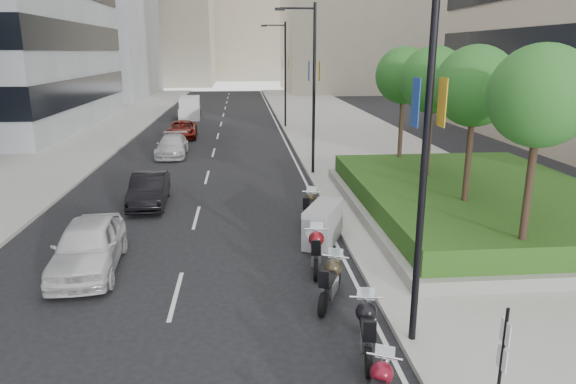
{
  "coord_description": "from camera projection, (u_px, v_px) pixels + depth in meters",
  "views": [
    {
      "loc": [
        0.47,
        -9.33,
        6.62
      ],
      "look_at": [
        1.97,
        7.36,
        2.0
      ],
      "focal_mm": 32.0,
      "sensor_mm": 36.0,
      "label": 1
    }
  ],
  "objects": [
    {
      "name": "ground",
      "position": [
        226.0,
        380.0,
        10.68
      ],
      "size": [
        160.0,
        160.0,
        0.0
      ],
      "primitive_type": "plane",
      "color": "black",
      "rests_on": "ground"
    },
    {
      "name": "sidewalk_right",
      "position": [
        351.0,
        137.0,
        40.24
      ],
      "size": [
        10.0,
        100.0,
        0.15
      ],
      "primitive_type": "cube",
      "color": "#9E9B93",
      "rests_on": "ground"
    },
    {
      "name": "sidewalk_left",
      "position": [
        76.0,
        141.0,
        38.43
      ],
      "size": [
        8.0,
        100.0,
        0.15
      ],
      "primitive_type": "cube",
      "color": "#9E9B93",
      "rests_on": "ground"
    },
    {
      "name": "lane_edge",
      "position": [
        284.0,
        139.0,
        39.8
      ],
      "size": [
        0.12,
        100.0,
        0.01
      ],
      "primitive_type": "cube",
      "color": "silver",
      "rests_on": "ground"
    },
    {
      "name": "lane_centre",
      "position": [
        217.0,
        140.0,
        39.35
      ],
      "size": [
        0.12,
        100.0,
        0.01
      ],
      "primitive_type": "cube",
      "color": "silver",
      "rests_on": "ground"
    },
    {
      "name": "planter",
      "position": [
        477.0,
        209.0,
        21.05
      ],
      "size": [
        10.0,
        14.0,
        0.4
      ],
      "primitive_type": "cube",
      "color": "gray",
      "rests_on": "sidewalk_right"
    },
    {
      "name": "hedge",
      "position": [
        478.0,
        195.0,
        20.89
      ],
      "size": [
        9.4,
        13.4,
        0.8
      ],
      "primitive_type": "cube",
      "color": "#1B4112",
      "rests_on": "planter"
    },
    {
      "name": "tree_0",
      "position": [
        540.0,
        97.0,
        13.81
      ],
      "size": [
        2.8,
        2.8,
        6.3
      ],
      "color": "#332319",
      "rests_on": "planter"
    },
    {
      "name": "tree_1",
      "position": [
        475.0,
        87.0,
        17.65
      ],
      "size": [
        2.8,
        2.8,
        6.3
      ],
      "color": "#332319",
      "rests_on": "planter"
    },
    {
      "name": "tree_2",
      "position": [
        433.0,
        80.0,
        21.49
      ],
      "size": [
        2.8,
        2.8,
        6.3
      ],
      "color": "#332319",
      "rests_on": "planter"
    },
    {
      "name": "tree_3",
      "position": [
        404.0,
        76.0,
        25.33
      ],
      "size": [
        2.8,
        2.8,
        6.3
      ],
      "color": "#332319",
      "rests_on": "planter"
    },
    {
      "name": "lamp_post_0",
      "position": [
        420.0,
        128.0,
        10.65
      ],
      "size": [
        2.34,
        0.45,
        9.0
      ],
      "color": "black",
      "rests_on": "ground"
    },
    {
      "name": "lamp_post_1",
      "position": [
        311.0,
        81.0,
        26.97
      ],
      "size": [
        2.34,
        0.45,
        9.0
      ],
      "color": "black",
      "rests_on": "ground"
    },
    {
      "name": "lamp_post_2",
      "position": [
        283.0,
        69.0,
        44.25
      ],
      "size": [
        2.34,
        0.45,
        9.0
      ],
      "color": "black",
      "rests_on": "ground"
    },
    {
      "name": "parking_sign",
      "position": [
        501.0,
        363.0,
        8.78
      ],
      "size": [
        0.06,
        0.32,
        2.5
      ],
      "color": "black",
      "rests_on": "ground"
    },
    {
      "name": "motorcycle_2",
      "position": [
        366.0,
        329.0,
        11.5
      ],
      "size": [
        0.76,
        2.27,
        1.14
      ],
      "rotation": [
        0.0,
        0.0,
        1.4
      ],
      "color": "black",
      "rests_on": "ground"
    },
    {
      "name": "motorcycle_3",
      "position": [
        331.0,
        281.0,
        13.9
      ],
      "size": [
        1.08,
        2.14,
        1.13
      ],
      "rotation": [
        0.0,
        0.0,
        1.17
      ],
      "color": "black",
      "rests_on": "ground"
    },
    {
      "name": "motorcycle_4",
      "position": [
        316.0,
        250.0,
        16.01
      ],
      "size": [
        0.77,
        2.29,
        1.14
      ],
      "rotation": [
        0.0,
        0.0,
        1.42
      ],
      "color": "black",
      "rests_on": "ground"
    },
    {
      "name": "motorcycle_5",
      "position": [
        323.0,
        224.0,
        18.17
      ],
      "size": [
        1.76,
        2.45,
        1.38
      ],
      "rotation": [
        0.0,
        0.0,
        1.15
      ],
      "color": "black",
      "rests_on": "ground"
    },
    {
      "name": "motorcycle_6",
      "position": [
        309.0,
        207.0,
        20.41
      ],
      "size": [
        0.9,
        2.22,
        1.13
      ],
      "rotation": [
        0.0,
        0.0,
        1.29
      ],
      "color": "black",
      "rests_on": "ground"
    },
    {
      "name": "car_a",
      "position": [
        88.0,
        246.0,
        15.85
      ],
      "size": [
        2.24,
        4.82,
        1.6
      ],
      "primitive_type": "imported",
      "rotation": [
        0.0,
        0.0,
        0.08
      ],
      "color": "silver",
      "rests_on": "ground"
    },
    {
      "name": "car_b",
      "position": [
        149.0,
        190.0,
        22.66
      ],
      "size": [
        1.66,
        4.29,
        1.39
      ],
      "primitive_type": "imported",
      "rotation": [
        0.0,
        0.0,
        0.05
      ],
      "color": "black",
      "rests_on": "ground"
    },
    {
      "name": "car_c",
      "position": [
        172.0,
        146.0,
        33.3
      ],
      "size": [
        1.94,
        4.63,
        1.34
      ],
      "primitive_type": "imported",
      "rotation": [
        0.0,
        0.0,
        0.02
      ],
      "color": "#B5B5B7",
      "rests_on": "ground"
    },
    {
      "name": "car_d",
      "position": [
        182.0,
        129.0,
        40.27
      ],
      "size": [
        2.44,
        4.85,
        1.32
      ],
      "primitive_type": "imported",
      "rotation": [
        0.0,
        0.0,
        0.06
      ],
      "color": "maroon",
      "rests_on": "ground"
    },
    {
      "name": "delivery_van",
      "position": [
        190.0,
        109.0,
        51.6
      ],
      "size": [
        2.23,
        5.15,
        2.11
      ],
      "rotation": [
        0.0,
        0.0,
        0.06
      ],
      "color": "white",
      "rests_on": "ground"
    }
  ]
}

